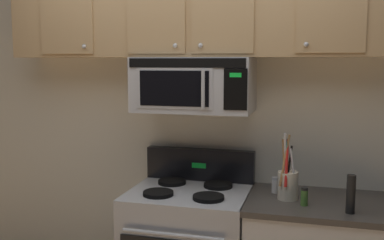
# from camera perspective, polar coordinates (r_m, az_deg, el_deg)

# --- Properties ---
(back_wall) EXTENTS (5.20, 0.10, 2.70)m
(back_wall) POSITION_cam_1_polar(r_m,az_deg,el_deg) (3.21, 1.42, 0.67)
(back_wall) COLOR silver
(back_wall) RESTS_ON ground_plane
(over_range_microwave) EXTENTS (0.76, 0.43, 0.35)m
(over_range_microwave) POSITION_cam_1_polar(r_m,az_deg,el_deg) (2.95, 0.25, 4.47)
(over_range_microwave) COLOR #B7BABF
(upper_cabinets) EXTENTS (2.50, 0.36, 0.55)m
(upper_cabinets) POSITION_cam_1_polar(r_m,az_deg,el_deg) (2.99, 0.42, 13.14)
(upper_cabinets) COLOR tan
(utensil_crock_cream) EXTENTS (0.12, 0.14, 0.41)m
(utensil_crock_cream) POSITION_cam_1_polar(r_m,az_deg,el_deg) (2.81, 11.89, -7.54)
(utensil_crock_cream) COLOR beige
(utensil_crock_cream) RESTS_ON counter_segment
(salt_shaker) EXTENTS (0.05, 0.05, 0.10)m
(salt_shaker) POSITION_cam_1_polar(r_m,az_deg,el_deg) (2.94, 10.42, -8.01)
(salt_shaker) COLOR white
(salt_shaker) RESTS_ON counter_segment
(pepper_mill) EXTENTS (0.05, 0.05, 0.21)m
(pepper_mill) POSITION_cam_1_polar(r_m,az_deg,el_deg) (2.65, 19.29, -8.76)
(pepper_mill) COLOR black
(pepper_mill) RESTS_ON counter_segment
(spice_jar) EXTENTS (0.04, 0.04, 0.11)m
(spice_jar) POSITION_cam_1_polar(r_m,az_deg,el_deg) (2.73, 13.90, -9.31)
(spice_jar) COLOR #4C7F33
(spice_jar) RESTS_ON counter_segment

